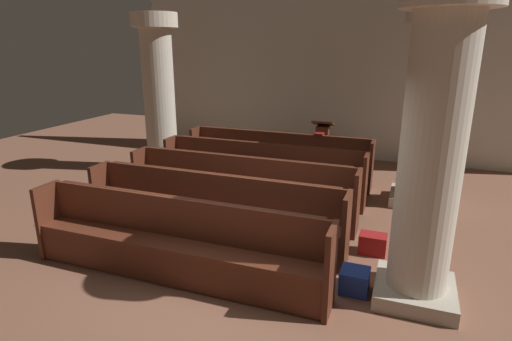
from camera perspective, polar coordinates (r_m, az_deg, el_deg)
The scene contains 14 objects.
ground_plane at distance 5.43m, azimuth -2.57°, elevation -13.51°, with size 19.20×19.20×0.00m, color brown.
back_wall at distance 10.55m, azimuth 10.67°, elevation 13.97°, with size 10.00×0.16×4.50m, color beige.
pew_row_0 at distance 8.63m, azimuth 2.98°, elevation 2.02°, with size 3.82×0.46×0.99m.
pew_row_1 at distance 7.70m, azimuth 0.67°, elevation 0.19°, with size 3.82×0.46×0.99m.
pew_row_2 at distance 6.80m, azimuth -2.26°, elevation -2.14°, with size 3.82×0.47×0.99m.
pew_row_3 at distance 5.93m, azimuth -6.07°, elevation -5.16°, with size 3.82×0.46×0.99m.
pew_row_4 at distance 5.12m, azimuth -11.20°, elevation -9.13°, with size 3.82×0.46×0.99m.
pillar_aisle_side at distance 7.68m, azimuth 22.33°, elevation 8.23°, with size 0.97×0.97×3.36m.
pillar_far_side at distance 9.45m, azimuth -13.12°, elevation 10.47°, with size 0.97×0.97×3.36m.
pillar_aisle_rear at distance 4.57m, azimuth 22.95°, elevation 2.95°, with size 0.92×0.92×3.36m.
lectern at distance 9.77m, azimuth 9.01°, elevation 3.16°, with size 0.48×0.45×1.08m.
hymn_book at distance 8.49m, azimuth 8.65°, elevation 4.94°, with size 0.17×0.20×0.04m, color maroon.
kneeler_box_blue at distance 5.10m, azimuth 13.29°, elevation -14.42°, with size 0.32×0.32×0.27m, color navy.
kneeler_box_red at distance 5.99m, azimuth 15.62°, elevation -9.60°, with size 0.36×0.25×0.27m, color maroon.
Camera 1 is at (1.86, -4.29, 2.76)m, focal length 29.32 mm.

